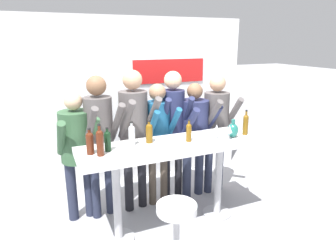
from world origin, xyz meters
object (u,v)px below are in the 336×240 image
at_px(person_left, 99,131).
at_px(person_center_right, 173,121).
at_px(person_far_left, 77,144).
at_px(wine_bottle_4, 246,124).
at_px(wine_bottle_3, 149,132).
at_px(wine_glass_1, 217,129).
at_px(bar_stool, 176,231).
at_px(wine_bottle_1, 189,131).
at_px(person_center, 158,131).
at_px(tasting_table, 171,158).
at_px(person_far_right, 216,121).
at_px(wine_glass_0, 229,129).
at_px(wine_bottle_5, 100,141).
at_px(wine_bottle_6, 108,140).
at_px(wine_bottle_2, 132,134).
at_px(person_right, 194,129).
at_px(decorative_vase, 233,130).
at_px(person_center_left, 134,126).
at_px(wine_bottle_0, 90,142).

bearing_deg(person_left, person_center_right, -6.89).
bearing_deg(person_left, person_far_left, 155.95).
bearing_deg(wine_bottle_4, wine_bottle_3, 171.17).
relative_size(person_center_right, wine_glass_1, 10.13).
height_order(person_center_right, wine_bottle_3, person_center_right).
relative_size(bar_stool, person_left, 0.44).
relative_size(person_far_left, wine_bottle_1, 6.26).
bearing_deg(wine_glass_1, person_center, 127.97).
height_order(tasting_table, person_far_right, person_far_right).
bearing_deg(wine_glass_0, person_center_right, 115.65).
bearing_deg(wine_glass_1, wine_glass_0, -31.70).
height_order(wine_bottle_5, wine_bottle_6, wine_bottle_5).
distance_m(tasting_table, wine_bottle_2, 0.53).
height_order(wine_bottle_5, wine_glass_0, wine_bottle_5).
height_order(person_center, wine_glass_1, person_center).
relative_size(person_far_left, wine_glass_1, 9.07).
height_order(person_center, person_right, person_center).
relative_size(person_center, wine_glass_0, 9.33).
relative_size(wine_glass_0, decorative_vase, 0.80).
bearing_deg(person_center_left, wine_glass_0, -45.11).
xyz_separation_m(bar_stool, person_far_right, (1.23, 1.34, 0.56)).
xyz_separation_m(person_right, wine_glass_1, (-0.04, -0.62, 0.18)).
xyz_separation_m(person_left, person_center, (0.75, 0.01, -0.09)).
bearing_deg(person_far_right, wine_bottle_1, -144.06).
bearing_deg(wine_glass_1, person_far_right, 57.75).
relative_size(person_center_left, person_center, 1.11).
bearing_deg(person_center_left, person_far_right, -8.53).
bearing_deg(wine_bottle_6, wine_bottle_3, 9.30).
relative_size(person_right, wine_glass_1, 9.21).
relative_size(bar_stool, wine_bottle_0, 2.84).
height_order(wine_bottle_0, wine_bottle_3, wine_bottle_0).
bearing_deg(bar_stool, person_right, 56.55).
relative_size(person_center_right, decorative_vase, 8.15).
distance_m(person_far_right, wine_bottle_4, 0.62).
bearing_deg(bar_stool, person_left, 106.63).
height_order(person_left, decorative_vase, person_left).
xyz_separation_m(tasting_table, person_center, (0.06, 0.56, 0.15)).
xyz_separation_m(person_center, wine_bottle_1, (0.15, -0.57, 0.14)).
xyz_separation_m(person_far_right, wine_glass_0, (-0.26, -0.70, 0.11)).
bearing_deg(person_far_right, wine_glass_0, -112.78).
bearing_deg(person_far_left, wine_bottle_0, -85.45).
bearing_deg(person_right, decorative_vase, -82.62).
relative_size(wine_bottle_0, wine_bottle_4, 0.88).
relative_size(tasting_table, wine_glass_1, 11.79).
relative_size(person_left, decorative_vase, 8.13).
bearing_deg(person_far_left, wine_bottle_5, -79.18).
bearing_deg(person_center_left, person_left, 170.30).
distance_m(person_center_right, wine_bottle_5, 1.30).
height_order(wine_bottle_3, wine_glass_0, wine_bottle_3).
bearing_deg(wine_bottle_1, wine_bottle_6, 176.29).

